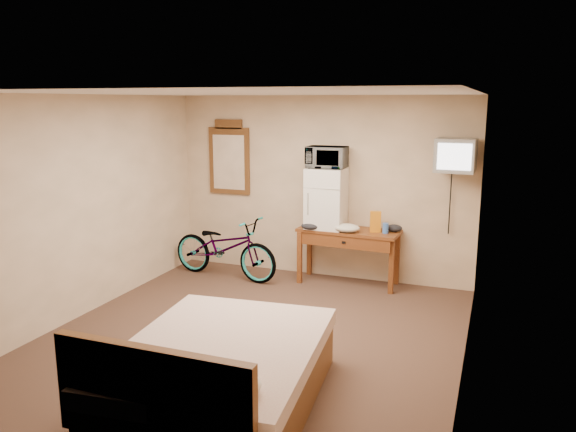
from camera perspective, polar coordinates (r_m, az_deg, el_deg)
The scene contains 13 objects.
room at distance 5.66m, azimuth -3.62°, elevation -0.41°, with size 4.60×4.64×2.50m.
desk at distance 7.49m, azimuth 6.10°, elevation -2.33°, with size 1.37×0.59×0.75m.
mini_fridge at distance 7.51m, azimuth 3.90°, elevation 1.83°, with size 0.50×0.49×0.81m.
microwave at distance 7.43m, azimuth 3.96°, elevation 5.98°, with size 0.51×0.35×0.28m, color white.
snack_bag at distance 7.37m, azimuth 8.87°, elevation -0.56°, with size 0.14×0.08×0.27m, color orange.
blue_cup at distance 7.33m, azimuth 9.88°, elevation -1.23°, with size 0.08×0.08×0.13m, color #3A6AC6.
cloth_cream at distance 7.34m, azimuth 5.99°, elevation -1.21°, with size 0.35×0.27×0.11m, color beige.
cloth_dark_a at distance 7.44m, azimuth 2.29°, elevation -1.03°, with size 0.25×0.19×0.09m, color black.
cloth_dark_b at distance 7.45m, azimuth 10.74°, elevation -1.21°, with size 0.21×0.17×0.09m, color black.
crt_television at distance 7.11m, azimuth 16.67°, elevation 5.92°, with size 0.49×0.58×0.41m.
wall_mirror at distance 8.22m, azimuth -5.99°, elevation 5.87°, with size 0.63×0.04×1.08m.
bicycle at distance 7.85m, azimuth -6.44°, elevation -3.17°, with size 0.57×1.64×0.86m, color black.
bed at distance 4.68m, azimuth -7.19°, elevation -15.57°, with size 1.68×2.12×0.90m.
Camera 1 is at (2.29, -5.04, 2.43)m, focal length 35.00 mm.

